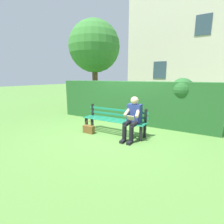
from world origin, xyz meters
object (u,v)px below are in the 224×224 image
Objects in this scene: person_seated at (133,117)px; tree at (93,48)px; park_bench at (115,120)px; handbag at (89,129)px.

tree reaches higher than person_seated.
tree is (3.23, -3.39, 2.78)m from park_bench.
park_bench is at bearing -13.48° from person_seated.
handbag is (1.34, 0.24, -0.49)m from person_seated.
handbag is at bearing 30.03° from park_bench.
park_bench is 0.84m from handbag.
person_seated is 0.25× the size of tree.
park_bench is 1.72× the size of person_seated.
handbag is (-2.54, 3.79, -3.07)m from tree.
person_seated reaches higher than park_bench.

